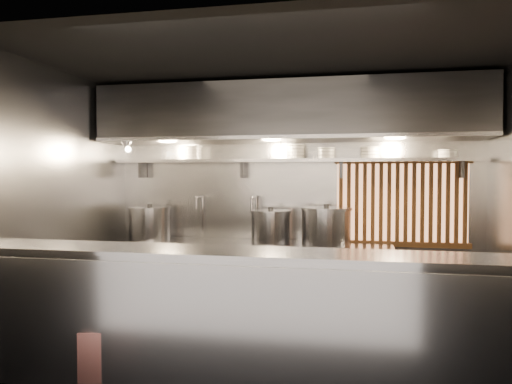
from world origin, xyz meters
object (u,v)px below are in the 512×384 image
(pendant_bulb, at_px, (281,153))
(stock_pot_mid, at_px, (271,227))
(heat_lamp, at_px, (127,145))
(stock_pot_right, at_px, (326,226))
(stock_pot_left, at_px, (150,223))

(pendant_bulb, xyz_separation_m, stock_pot_mid, (-0.10, -0.09, -0.86))
(heat_lamp, xyz_separation_m, pendant_bulb, (1.80, 0.35, -0.11))
(pendant_bulb, relative_size, stock_pot_mid, 0.33)
(stock_pot_mid, relative_size, stock_pot_right, 0.87)
(pendant_bulb, bearing_deg, stock_pot_right, -9.63)
(pendant_bulb, relative_size, stock_pot_left, 0.27)
(stock_pot_mid, bearing_deg, pendant_bulb, 42.24)
(pendant_bulb, distance_m, stock_pot_right, 1.01)
(stock_pot_left, relative_size, stock_pot_right, 1.08)
(pendant_bulb, bearing_deg, stock_pot_mid, -137.76)
(heat_lamp, relative_size, stock_pot_mid, 0.62)
(heat_lamp, height_order, stock_pot_right, heat_lamp)
(heat_lamp, distance_m, pendant_bulb, 1.83)
(pendant_bulb, xyz_separation_m, stock_pot_right, (0.54, -0.09, -0.84))
(heat_lamp, xyz_separation_m, stock_pot_left, (0.15, 0.31, -0.96))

